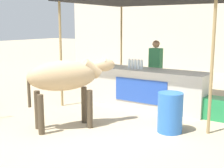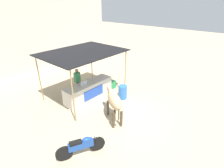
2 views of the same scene
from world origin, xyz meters
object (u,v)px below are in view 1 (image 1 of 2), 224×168
vendor_behind_counter (155,70)px  water_barrel (170,113)px  stall_counter (148,88)px  cooler_box (216,108)px  cow (66,78)px

vendor_behind_counter → water_barrel: (1.40, -2.23, -0.46)m
stall_counter → vendor_behind_counter: (-0.17, 0.75, 0.37)m
water_barrel → stall_counter: bearing=129.9°
stall_counter → vendor_behind_counter: vendor_behind_counter is taller
vendor_behind_counter → cooler_box: bearing=-24.0°
vendor_behind_counter → water_barrel: size_ratio=2.10×
cooler_box → stall_counter: bearing=176.8°
vendor_behind_counter → water_barrel: 2.68m
stall_counter → cooler_box: (1.74, -0.10, -0.24)m
stall_counter → cow: (-0.60, -2.39, 0.55)m
water_barrel → vendor_behind_counter: bearing=122.2°
stall_counter → cooler_box: stall_counter is taller
vendor_behind_counter → water_barrel: vendor_behind_counter is taller
vendor_behind_counter → cooler_box: 2.18m
cooler_box → cow: cow is taller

